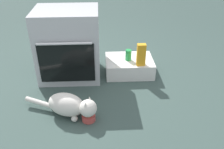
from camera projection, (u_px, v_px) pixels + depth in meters
name	position (u px, v px, depth m)	size (l,w,h in m)	color
ground	(68.00, 97.00, 2.38)	(8.00, 8.00, 0.00)	#384C47
oven	(68.00, 45.00, 2.55)	(0.65, 0.55, 0.75)	#B7BABF
pantry_cabinet	(129.00, 66.00, 2.75)	(0.53, 0.41, 0.17)	white
food_bowl	(89.00, 117.00, 2.07)	(0.12, 0.12, 0.08)	#C64C47
cat	(70.00, 105.00, 2.08)	(0.67, 0.34, 0.22)	silver
soda_can	(128.00, 55.00, 2.66)	(0.07, 0.07, 0.12)	green
juice_carton	(141.00, 55.00, 2.53)	(0.09, 0.06, 0.24)	orange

